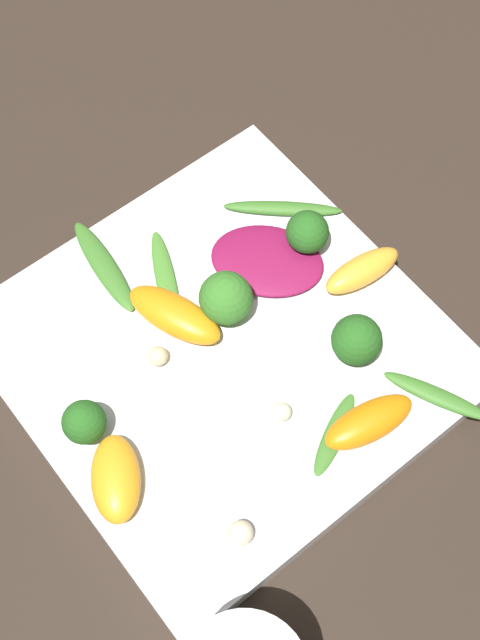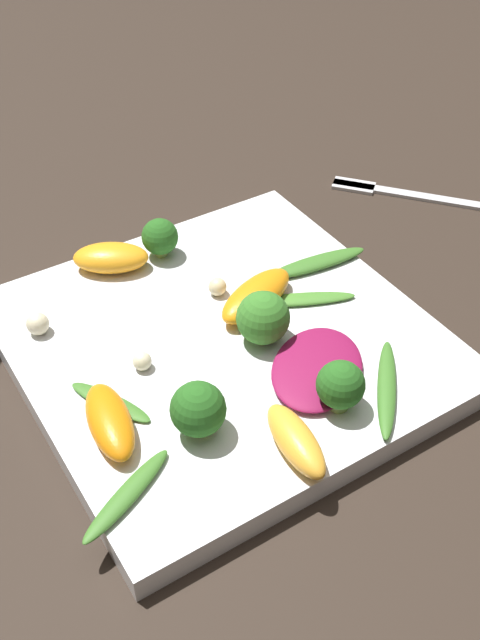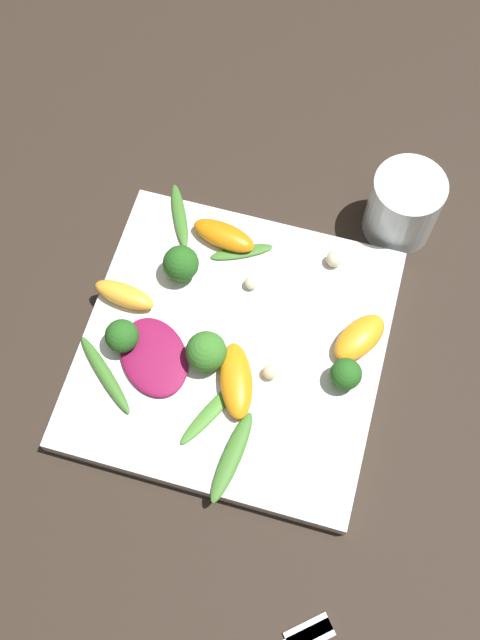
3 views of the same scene
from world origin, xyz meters
name	(u,v)px [view 2 (image 2 of 3)]	position (x,y,z in m)	size (l,w,h in m)	color
ground_plane	(223,353)	(0.00, 0.00, 0.00)	(2.40, 2.40, 0.00)	#2D231C
plate	(223,344)	(0.00, 0.00, 0.01)	(0.30, 0.30, 0.02)	white
fork	(406,193)	(-0.10, 0.27, 0.00)	(0.16, 0.13, 0.01)	silver
radicchio_leaf_0	(317,368)	(0.07, 0.04, 0.03)	(0.10, 0.11, 0.01)	maroon
orange_segment_0	(110,421)	(0.04, -0.11, 0.03)	(0.07, 0.04, 0.02)	orange
orange_segment_1	(111,258)	(-0.12, -0.04, 0.03)	(0.06, 0.07, 0.02)	orange
orange_segment_2	(256,296)	(-0.01, 0.04, 0.03)	(0.06, 0.08, 0.02)	orange
orange_segment_3	(296,441)	(0.12, -0.02, 0.03)	(0.07, 0.03, 0.02)	#FCAD33
broccoli_floret_0	(340,386)	(0.10, 0.03, 0.04)	(0.03, 0.03, 0.04)	#7A9E51
broccoli_floret_1	(263,318)	(0.02, 0.02, 0.04)	(0.04, 0.04, 0.04)	#7A9E51
broccoli_floret_2	(198,410)	(0.07, -0.06, 0.04)	(0.04, 0.04, 0.04)	#7A9E51
broccoli_floret_3	(160,237)	(-0.11, 0.01, 0.04)	(0.03, 0.03, 0.03)	#84AD5B
arugula_sprig_0	(299,299)	(0.00, 0.07, 0.02)	(0.05, 0.09, 0.01)	#47842D
arugula_sprig_1	(387,388)	(0.11, 0.07, 0.02)	(0.08, 0.07, 0.01)	#3D7528
arugula_sprig_2	(127,495)	(0.10, -0.13, 0.02)	(0.05, 0.08, 0.01)	#3D7528
arugula_sprig_3	(317,263)	(-0.03, 0.11, 0.02)	(0.03, 0.09, 0.01)	#3D7528
arugula_sprig_4	(110,402)	(0.02, -0.10, 0.02)	(0.07, 0.04, 0.00)	#3D7528
macadamia_nut_0	(218,287)	(-0.04, 0.02, 0.03)	(0.01, 0.01, 0.01)	beige
macadamia_nut_1	(38,324)	(-0.08, -0.12, 0.03)	(0.02, 0.02, 0.02)	beige
macadamia_nut_2	(139,357)	(0.00, -0.07, 0.03)	(0.01, 0.01, 0.01)	beige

